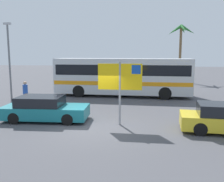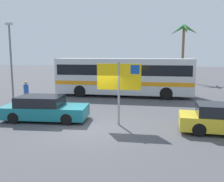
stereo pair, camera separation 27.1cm
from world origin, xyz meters
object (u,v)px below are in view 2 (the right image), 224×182
at_px(pedestrian_by_bus, 26,92).
at_px(car_teal, 44,109).
at_px(bus_front_coach, 124,75).
at_px(ferry_sign, 120,79).

bearing_deg(pedestrian_by_bus, car_teal, 177.14).
xyz_separation_m(bus_front_coach, car_teal, (-3.25, -8.48, -1.15)).
distance_m(ferry_sign, pedestrian_by_bus, 7.52).
height_order(ferry_sign, car_teal, ferry_sign).
relative_size(ferry_sign, car_teal, 0.69).
distance_m(bus_front_coach, car_teal, 9.16).
xyz_separation_m(ferry_sign, car_teal, (-4.17, 0.18, -1.69)).
relative_size(bus_front_coach, pedestrian_by_bus, 6.34).
height_order(car_teal, pedestrian_by_bus, pedestrian_by_bus).
xyz_separation_m(bus_front_coach, ferry_sign, (0.91, -8.67, 0.54)).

